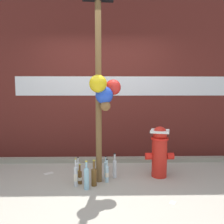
% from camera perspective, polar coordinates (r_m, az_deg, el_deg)
% --- Properties ---
extents(ground_plane, '(14.00, 14.00, 0.00)m').
position_cam_1_polar(ground_plane, '(3.31, -3.13, -19.16)').
color(ground_plane, '#ADA899').
extents(building_wall, '(10.00, 0.21, 3.39)m').
position_cam_1_polar(building_wall, '(4.69, -2.54, 9.41)').
color(building_wall, '#561E19').
rests_on(building_wall, ground_plane).
extents(curb_strip, '(8.00, 0.12, 0.08)m').
position_cam_1_polar(curb_strip, '(4.43, -2.59, -12.02)').
color(curb_strip, gray).
rests_on(curb_strip, ground_plane).
extents(memorial_post, '(0.55, 0.41, 2.99)m').
position_cam_1_polar(memorial_post, '(3.28, -2.66, 9.35)').
color(memorial_post, brown).
rests_on(memorial_post, ground_plane).
extents(fire_hydrant, '(0.45, 0.36, 0.81)m').
position_cam_1_polar(fire_hydrant, '(3.71, 11.92, -9.51)').
color(fire_hydrant, red).
rests_on(fire_hydrant, ground_plane).
extents(bottle_0, '(0.07, 0.07, 0.41)m').
position_cam_1_polar(bottle_0, '(3.29, -6.46, -16.09)').
color(bottle_0, '#93CCE0').
rests_on(bottle_0, ground_plane).
extents(bottle_1, '(0.06, 0.06, 0.36)m').
position_cam_1_polar(bottle_1, '(3.51, -1.29, -15.19)').
color(bottle_1, '#B2DBEA').
rests_on(bottle_1, ground_plane).
extents(bottle_2, '(0.08, 0.08, 0.38)m').
position_cam_1_polar(bottle_2, '(3.40, -4.58, -15.73)').
color(bottle_2, brown).
rests_on(bottle_2, ground_plane).
extents(bottle_3, '(0.06, 0.06, 0.41)m').
position_cam_1_polar(bottle_3, '(3.40, -9.13, -15.65)').
color(bottle_3, silver).
rests_on(bottle_3, ground_plane).
extents(bottle_4, '(0.06, 0.06, 0.37)m').
position_cam_1_polar(bottle_4, '(3.60, -8.52, -14.51)').
color(bottle_4, silver).
rests_on(bottle_4, ground_plane).
extents(bottle_5, '(0.06, 0.06, 0.39)m').
position_cam_1_polar(bottle_5, '(3.67, 0.67, -13.85)').
color(bottle_5, silver).
rests_on(bottle_5, ground_plane).
extents(bottle_6, '(0.06, 0.06, 0.30)m').
position_cam_1_polar(bottle_6, '(3.50, -8.14, -15.85)').
color(bottle_6, brown).
rests_on(bottle_6, ground_plane).
extents(bottle_7, '(0.06, 0.06, 0.35)m').
position_cam_1_polar(bottle_7, '(3.65, -1.61, -14.18)').
color(bottle_7, '#B2DBEA').
rests_on(bottle_7, ground_plane).
extents(litter_0, '(0.17, 0.16, 0.01)m').
position_cam_1_polar(litter_0, '(4.02, -15.70, -14.67)').
color(litter_0, silver).
rests_on(litter_0, ground_plane).
extents(litter_1, '(0.11, 0.11, 0.01)m').
position_cam_1_polar(litter_1, '(3.08, 15.09, -21.24)').
color(litter_1, silver).
rests_on(litter_1, ground_plane).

